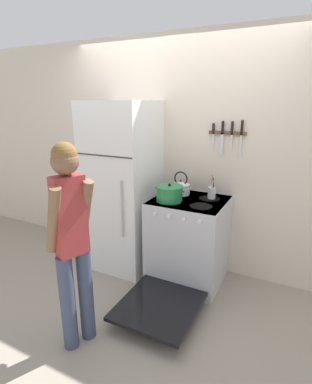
{
  "coord_description": "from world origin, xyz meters",
  "views": [
    {
      "loc": [
        1.29,
        -3.06,
        1.86
      ],
      "look_at": [
        -0.01,
        -0.48,
        0.99
      ],
      "focal_mm": 28.0,
      "sensor_mm": 36.0,
      "label": 1
    }
  ],
  "objects_px": {
    "refrigerator": "(123,187)",
    "dutch_oven_pot": "(169,193)",
    "person": "(72,237)",
    "utensil_jar": "(212,192)",
    "stove_range": "(187,242)",
    "tea_kettle": "(181,187)"
  },
  "relations": [
    {
      "from": "dutch_oven_pot",
      "to": "person",
      "type": "bearing_deg",
      "value": -104.36
    },
    {
      "from": "refrigerator",
      "to": "dutch_oven_pot",
      "type": "height_order",
      "value": "refrigerator"
    },
    {
      "from": "utensil_jar",
      "to": "dutch_oven_pot",
      "type": "bearing_deg",
      "value": -142.01
    },
    {
      "from": "stove_range",
      "to": "person",
      "type": "relative_size",
      "value": 0.87
    },
    {
      "from": "tea_kettle",
      "to": "person",
      "type": "bearing_deg",
      "value": -102.15
    },
    {
      "from": "refrigerator",
      "to": "stove_range",
      "type": "distance_m",
      "value": 0.94
    },
    {
      "from": "dutch_oven_pot",
      "to": "utensil_jar",
      "type": "distance_m",
      "value": 0.45
    },
    {
      "from": "person",
      "to": "tea_kettle",
      "type": "bearing_deg",
      "value": 7.81
    },
    {
      "from": "tea_kettle",
      "to": "person",
      "type": "distance_m",
      "value": 1.4
    },
    {
      "from": "dutch_oven_pot",
      "to": "utensil_jar",
      "type": "height_order",
      "value": "utensil_jar"
    },
    {
      "from": "stove_range",
      "to": "utensil_jar",
      "type": "height_order",
      "value": "utensil_jar"
    },
    {
      "from": "stove_range",
      "to": "person",
      "type": "height_order",
      "value": "person"
    },
    {
      "from": "dutch_oven_pot",
      "to": "tea_kettle",
      "type": "bearing_deg",
      "value": 87.25
    },
    {
      "from": "tea_kettle",
      "to": "refrigerator",
      "type": "bearing_deg",
      "value": -167.97
    },
    {
      "from": "utensil_jar",
      "to": "stove_range",
      "type": "bearing_deg",
      "value": -136.05
    },
    {
      "from": "person",
      "to": "utensil_jar",
      "type": "bearing_deg",
      "value": -4.78
    },
    {
      "from": "stove_range",
      "to": "dutch_oven_pot",
      "type": "height_order",
      "value": "dutch_oven_pot"
    },
    {
      "from": "tea_kettle",
      "to": "utensil_jar",
      "type": "xyz_separation_m",
      "value": [
        0.34,
        0.01,
        -0.01
      ]
    },
    {
      "from": "dutch_oven_pot",
      "to": "refrigerator",
      "type": "bearing_deg",
      "value": 168.46
    },
    {
      "from": "stove_range",
      "to": "tea_kettle",
      "type": "xyz_separation_m",
      "value": [
        -0.15,
        0.17,
        0.53
      ]
    },
    {
      "from": "refrigerator",
      "to": "dutch_oven_pot",
      "type": "distance_m",
      "value": 0.65
    },
    {
      "from": "dutch_oven_pot",
      "to": "stove_range",
      "type": "bearing_deg",
      "value": 30.01
    }
  ]
}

